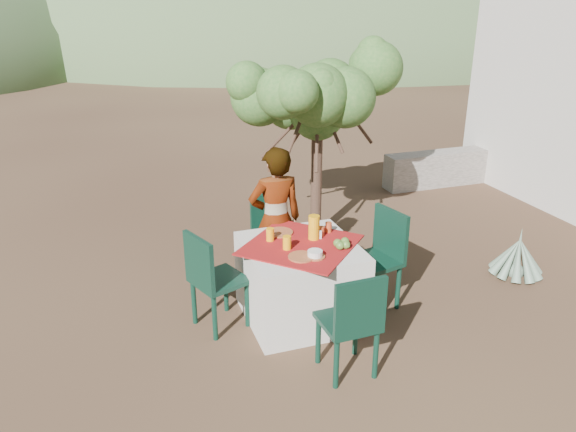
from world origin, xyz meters
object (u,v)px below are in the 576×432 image
Objects in this scene: juice_pitcher at (314,227)px; agave at (517,258)px; chair_left at (211,277)px; shrub_tree at (321,105)px; table at (300,281)px; chair_near at (352,321)px; chair_far at (270,228)px; person at (276,220)px; chair_right at (380,254)px.

agave is at bearing -1.30° from juice_pitcher.
shrub_tree is at bearing -65.94° from chair_left.
table is 1.39× the size of chair_near.
chair_left is 0.45× the size of shrub_tree.
chair_left is (-0.89, -1.06, 0.06)m from chair_far.
shrub_tree is (0.95, 1.16, 0.91)m from person.
shrub_tree is 2.04m from juice_pitcher.
chair_far reaches higher than table.
person reaches higher than agave.
agave is (2.49, -1.11, -0.25)m from chair_far.
chair_near is 1.22m from chair_right.
chair_right reaches higher than agave.
chair_far is 1.62m from shrub_tree.
chair_left is at bearing -135.28° from shrub_tree.
chair_near is at bearing -94.68° from juice_pitcher.
chair_near is 1.65m from person.
chair_near is at bearing -97.49° from chair_far.
chair_near is 3.13m from shrub_tree.
chair_near is 0.61× the size of person.
chair_right is 4.25× the size of juice_pitcher.
juice_pitcher reaches higher than agave.
table is 1.55× the size of chair_far.
chair_far is (0.06, 1.13, 0.08)m from table.
chair_right is at bearing -113.88° from chair_left.
person reaches higher than chair_near.
juice_pitcher is (0.99, 0.01, 0.35)m from chair_left.
juice_pitcher is at bearing 110.22° from person.
shrub_tree reaches higher than juice_pitcher.
shrub_tree is (0.91, 1.79, 1.30)m from table.
chair_near is at bearing -106.72° from shrub_tree.
chair_right is at bearing -129.60° from chair_near.
agave is at bearing -159.71° from chair_near.
agave is at bearing 0.49° from table.
chair_near reaches higher than table.
juice_pitcher is at bearing -113.58° from shrub_tree.
person is at bearing -108.90° from chair_far.
chair_right is (0.76, -1.16, 0.08)m from chair_far.
agave is at bearing 167.37° from person.
table is 0.74m from person.
agave is at bearing -31.88° from chair_far.
chair_far is at bearing -142.25° from shrub_tree.
shrub_tree is (1.74, 1.72, 1.15)m from chair_left.
chair_far is 2.74m from agave.
chair_right is 0.46× the size of shrub_tree.
table is 0.53m from juice_pitcher.
table is at bearing -105.06° from chair_right.
table is at bearing 94.24° from person.
chair_left is at bearing -179.57° from juice_pitcher.
shrub_tree is at bearing -108.67° from chair_near.
table is 2.39m from shrub_tree.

